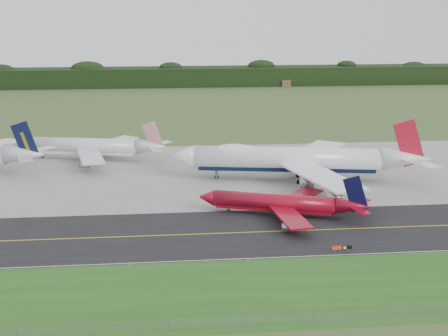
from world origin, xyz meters
TOP-DOWN VIEW (x-y plane):
  - ground at (0.00, 0.00)m, footprint 600.00×600.00m
  - grass_verge at (0.00, -35.00)m, footprint 400.00×30.00m
  - taxiway at (0.00, -4.00)m, footprint 400.00×32.00m
  - apron at (0.00, 51.00)m, footprint 400.00×78.00m
  - taxiway_centreline at (0.00, -4.00)m, footprint 400.00×0.40m
  - taxiway_edge_line at (0.00, -19.50)m, footprint 400.00×0.25m
  - perimeter_fence at (0.00, -48.00)m, footprint 320.00×0.10m
  - horizon_treeline at (0.00, 273.76)m, footprint 700.00×25.00m
  - jet_ba_747 at (21.35, 38.90)m, footprint 77.15×63.15m
  - jet_red_737 at (11.49, 7.14)m, footprint 41.86×33.21m
  - jet_star_tail at (-42.91, 71.39)m, footprint 53.19×43.71m
  - taxiway_sign at (19.47, -18.00)m, footprint 4.34×0.26m
  - edge_marker_left at (-25.70, -20.50)m, footprint 0.16×0.16m
  - edge_marker_center at (-1.25, -20.50)m, footprint 0.16×0.16m
  - edge_marker_right at (37.40, -20.50)m, footprint 0.16×0.16m

SIDE VIEW (x-z plane):
  - ground at x=0.00m, z-range 0.00..0.00m
  - grass_verge at x=0.00m, z-range 0.00..0.01m
  - apron at x=0.00m, z-range 0.00..0.01m
  - taxiway at x=0.00m, z-range 0.00..0.02m
  - taxiway_centreline at x=0.00m, z-range 0.03..0.03m
  - taxiway_edge_line at x=0.00m, z-range 0.03..0.03m
  - edge_marker_left at x=-25.70m, z-range 0.00..0.50m
  - edge_marker_center at x=-1.25m, z-range 0.00..0.50m
  - edge_marker_right at x=37.40m, z-range 0.00..0.50m
  - taxiway_sign at x=19.47m, z-range 0.30..1.74m
  - perimeter_fence at x=0.00m, z-range -158.90..161.10m
  - jet_red_737 at x=11.49m, z-range -2.59..9.00m
  - jet_star_tail at x=-42.91m, z-range -2.36..11.78m
  - horizon_treeline at x=0.00m, z-range -0.53..11.47m
  - jet_ba_747 at x=21.35m, z-range -3.10..16.34m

